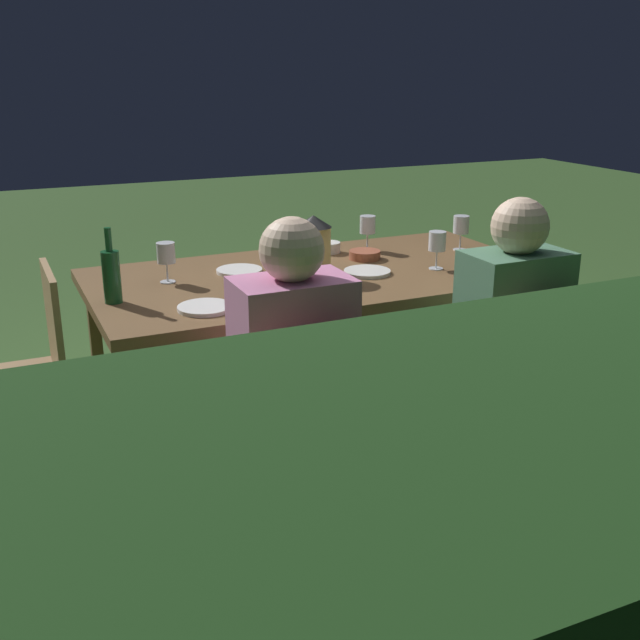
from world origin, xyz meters
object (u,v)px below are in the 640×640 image
Objects in this scene: chair_side_right_a at (530,382)px; person_in_green at (500,327)px; plate_c at (367,272)px; chair_head_far at (27,369)px; bowl_bread at (329,247)px; chair_side_right_b at (309,427)px; dining_table at (320,283)px; wine_glass_a at (166,255)px; wine_glass_d at (437,243)px; green_bottle_on_table at (111,275)px; bowl_olives at (365,254)px; person_in_pink at (286,363)px; wine_glass_c at (368,226)px; lantern_centerpiece at (313,243)px; wine_glass_b at (461,226)px; plate_b at (239,271)px; plate_a at (205,308)px.

person_in_green is (0.00, -0.20, 0.15)m from chair_side_right_a.
chair_head_far is at bearing -4.14° from plate_c.
chair_side_right_b is at bearing 62.46° from bowl_bread.
wine_glass_a reaches higher than dining_table.
wine_glass_d is (-0.94, -0.74, 0.37)m from chair_side_right_b.
person_in_green is 3.96× the size of green_bottle_on_table.
chair_head_far is 5.95× the size of bowl_olives.
chair_head_far is 1.00× the size of chair_side_right_a.
person_in_pink is 0.80m from green_bottle_on_table.
wine_glass_c reaches higher than chair_side_right_b.
lantern_centerpiece is 0.86m from wine_glass_b.
chair_side_right_b is at bearing 131.41° from chair_head_far.
plate_c is at bearing 165.15° from wine_glass_a.
person_in_green is at bearing 132.04° from plate_b.
wine_glass_b is at bearing -109.45° from chair_side_right_a.
wine_glass_b is 1.12m from plate_b.
wine_glass_c is at bearing -121.30° from bowl_olives.
wine_glass_d reaches higher than chair_head_far.
chair_head_far is 5.15× the size of wine_glass_d.
dining_table is at bearing -17.96° from wine_glass_d.
chair_side_right_b is 0.76× the size of person_in_pink.
wine_glass_b reaches higher than bowl_bread.
green_bottle_on_table is at bearing 6.07° from wine_glass_b.
bowl_olives is at bearing -81.42° from chair_side_right_a.
chair_head_far is at bearing 4.96° from bowl_olives.
wine_glass_b is at bearing -147.09° from person_in_pink.
chair_side_right_a reaches higher than plate_c.
wine_glass_a reaches higher than plate_a.
bowl_olives is at bearing -55.07° from wine_glass_d.
wine_glass_a is 1.44m from wine_glass_b.
plate_b is at bearing -122.30° from plate_a.
wine_glass_c is 0.21m from bowl_olives.
plate_c is 1.80× the size of bowl_bread.
person_in_green is 7.86× the size of bowl_olives.
lantern_centerpiece is at bearing -12.56° from plate_c.
wine_glass_c is 1.16m from plate_a.
plate_c is at bearing 88.51° from bowl_bread.
bowl_bread reaches higher than plate_c.
chair_side_right_b is at bearing 119.13° from green_bottle_on_table.
wine_glass_b is (-1.70, -0.18, 0.01)m from green_bottle_on_table.
wine_glass_a reaches higher than chair_side_right_b.
chair_head_far is (1.24, 0.00, -0.20)m from dining_table.
person_in_pink is at bearing 48.68° from bowl_olives.
chair_head_far is at bearing 9.11° from plate_b.
plate_b is (0.81, -0.31, -0.11)m from wine_glass_d.
wine_glass_a is at bearing 5.43° from plate_b.
bowl_olives is (-0.29, -0.13, 0.07)m from dining_table.
chair_side_right_b is 1.20m from chair_head_far.
green_bottle_on_table reaches higher than plate_c.
bowl_olives is at bearing -131.32° from person_in_pink.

